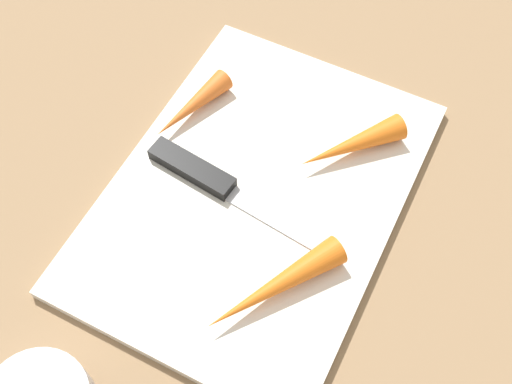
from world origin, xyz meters
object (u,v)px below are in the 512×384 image
at_px(carrot_medium, 351,145).
at_px(carrot_longest, 275,287).
at_px(cutting_board, 256,195).
at_px(knife, 203,175).
at_px(carrot_shortest, 192,106).

bearing_deg(carrot_medium, carrot_longest, 38.24).
bearing_deg(cutting_board, knife, 99.89).
bearing_deg(knife, carrot_longest, -27.12).
height_order(cutting_board, carrot_medium, carrot_medium).
bearing_deg(carrot_longest, knife, -92.76).
distance_m(knife, carrot_longest, 0.14).
relative_size(cutting_board, knife, 1.79).
height_order(carrot_medium, carrot_shortest, carrot_medium).
distance_m(carrot_medium, carrot_longest, 0.17).
distance_m(cutting_board, carrot_medium, 0.10).
xyz_separation_m(cutting_board, knife, (-0.01, 0.05, 0.01)).
relative_size(carrot_medium, carrot_longest, 0.82).
height_order(knife, carrot_medium, carrot_medium).
relative_size(knife, carrot_shortest, 2.07).
bearing_deg(carrot_shortest, cutting_board, 76.73).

